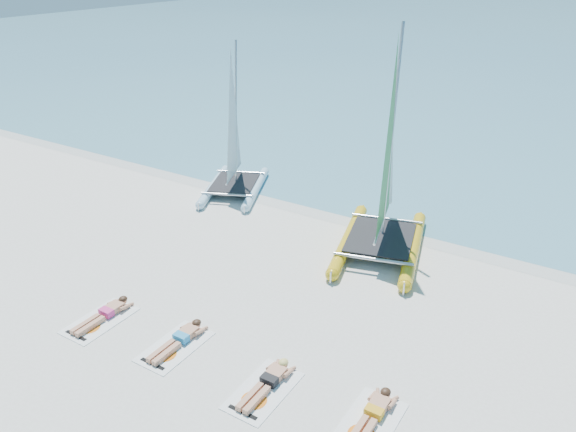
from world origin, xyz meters
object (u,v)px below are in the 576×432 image
Objects in this scene: catamaran_blue at (233,148)px; sunbather_c at (268,381)px; sunbather_b at (180,339)px; towel_c at (263,391)px; sunbather_d at (373,414)px; sunbather_a at (105,313)px; towel_b at (175,347)px; catamaran_yellow at (387,179)px; towel_d at (369,424)px; towel_a at (100,320)px.

catamaran_blue reaches higher than sunbather_c.
sunbather_c is at bearing -2.45° from sunbather_b.
sunbather_d is (2.32, 0.54, 0.11)m from towel_c.
towel_c is (4.97, -0.07, -0.11)m from sunbather_a.
sunbather_a is 2.35m from sunbather_b.
sunbather_b reaches higher than towel_b.
towel_b is 4.97m from sunbather_d.
sunbather_a is (-4.41, -7.63, -2.08)m from catamaran_yellow.
catamaran_blue reaches higher than sunbather_a.
towel_b is at bearing 0.93° from sunbather_a.
towel_b and towel_d have the same top height.
towel_d is (2.32, 0.34, 0.00)m from towel_c.
towel_c is (4.97, 0.12, 0.00)m from towel_a.
sunbather_c is at bearing -171.55° from sunbather_d.
catamaran_blue is at bearing 104.47° from towel_a.
sunbather_a is at bearing -176.38° from sunbather_d.
sunbather_b is 0.93× the size of towel_d.
sunbather_c is at bearing 3.56° from towel_a.
catamaran_yellow is 8.16m from towel_b.
catamaran_yellow is 4.04× the size of sunbather_d.
catamaran_yellow is 9.05m from sunbather_a.
towel_c is (7.24, -8.67, -1.72)m from catamaran_blue.
sunbather_d is at bearing 4.89° from towel_b.
towel_a is 4.98m from sunbather_c.
catamaran_yellow is 4.04× the size of sunbather_a.
sunbather_b is 4.95m from sunbather_d.
towel_a is 2.38m from sunbather_b.
sunbather_c is 2.33m from towel_d.
towel_a is 7.31m from towel_d.
catamaran_yellow is at bearing 94.21° from towel_c.
catamaran_yellow is at bearing -31.63° from catamaran_blue.
catamaran_blue is 3.13× the size of towel_a.
towel_c is 1.07× the size of sunbather_c.
sunbather_d is (9.56, -8.14, -1.61)m from catamaran_blue.
sunbather_d is (2.32, 0.34, 0.00)m from sunbather_c.
sunbather_c and sunbather_d have the same top height.
sunbather_a is 2.35m from towel_b.
towel_d is (2.88, -7.36, -2.19)m from catamaran_yellow.
sunbather_b is at bearing -179.54° from towel_d.
catamaran_blue is 9.24m from towel_a.
towel_a is (2.27, -8.79, -1.72)m from catamaran_blue.
sunbather_b is at bearing 173.40° from towel_c.
sunbather_d is (4.95, 0.23, 0.00)m from sunbather_b.
towel_b is (-2.06, -7.59, -2.19)m from catamaran_yellow.
catamaran_yellow is at bearing 111.41° from towel_d.
sunbather_d is (7.29, 0.65, 0.11)m from towel_a.
sunbather_b reaches higher than towel_a.
sunbather_d is at bearing 5.12° from towel_a.
towel_c is at bearing -2.45° from towel_b.
towel_b is 1.07× the size of sunbather_c.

